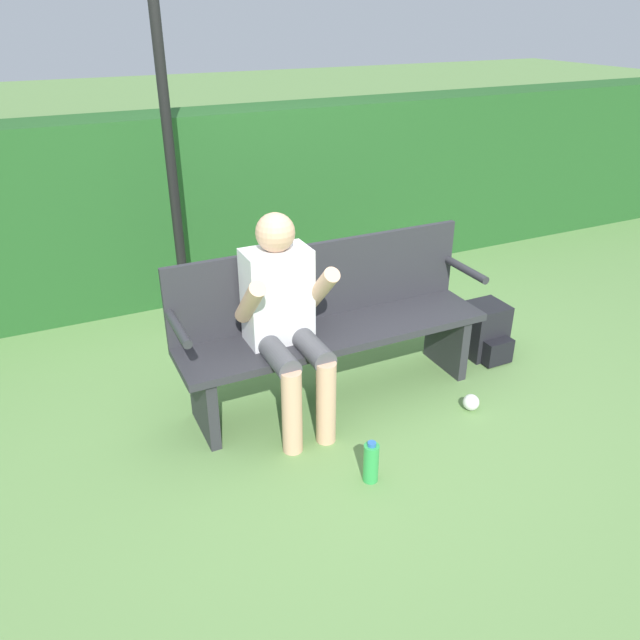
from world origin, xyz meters
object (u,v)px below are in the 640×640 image
at_px(backpack, 485,332).
at_px(signpost, 164,93).
at_px(water_bottle, 371,462).
at_px(park_bench, 330,322).
at_px(person_seated, 285,313).

xyz_separation_m(backpack, signpost, (-1.74, 1.30, 1.50)).
bearing_deg(backpack, water_bottle, -149.77).
bearing_deg(water_bottle, backpack, 30.23).
bearing_deg(park_bench, water_bottle, -102.26).
distance_m(person_seated, signpost, 1.72).
distance_m(water_bottle, signpost, 2.64).
relative_size(backpack, water_bottle, 1.56).
relative_size(person_seated, signpost, 0.41).
bearing_deg(person_seated, park_bench, 20.49).
height_order(person_seated, backpack, person_seated).
bearing_deg(water_bottle, signpost, 100.71).
xyz_separation_m(person_seated, signpost, (-0.23, 1.38, 1.00)).
relative_size(water_bottle, signpost, 0.08).
distance_m(park_bench, backpack, 1.21).
bearing_deg(signpost, person_seated, -80.45).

